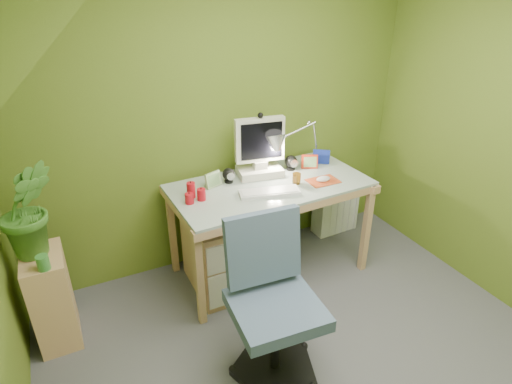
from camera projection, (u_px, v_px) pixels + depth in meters
name	position (u px, v px, depth m)	size (l,w,h in m)	color
wall_back	(222.00, 120.00, 3.28)	(3.20, 0.01, 2.40)	olive
slope_ceiling	(106.00, 100.00, 1.31)	(1.10, 3.20, 1.10)	white
desk	(269.00, 228.00, 3.39)	(1.48, 0.74, 0.79)	tan
monitor	(260.00, 140.00, 3.22)	(0.41, 0.24, 0.57)	silver
speaker_left	(229.00, 175.00, 3.21)	(0.09, 0.09, 0.11)	black
speaker_right	(291.00, 163.00, 3.41)	(0.10, 0.10, 0.12)	black
keyboard	(269.00, 192.00, 3.06)	(0.43, 0.14, 0.02)	white
mousepad	(323.00, 181.00, 3.24)	(0.23, 0.16, 0.01)	#B6421C
mouse	(323.00, 179.00, 3.24)	(0.12, 0.07, 0.04)	silver
amber_tumbler	(297.00, 178.00, 3.20)	(0.06, 0.06, 0.08)	#875413
candle_cluster	(193.00, 192.00, 2.96)	(0.15, 0.13, 0.11)	#B60F1A
photo_frame_red	(310.00, 162.00, 3.44)	(0.13, 0.02, 0.11)	#B52913
photo_frame_blue	(321.00, 157.00, 3.53)	(0.14, 0.02, 0.12)	navy
photo_frame_green	(213.00, 180.00, 3.14)	(0.13, 0.02, 0.11)	#96B47C
desk_lamp	(310.00, 132.00, 3.40)	(0.52, 0.22, 0.56)	#AAABAF
side_ledge	(52.00, 298.00, 2.76)	(0.24, 0.38, 0.66)	tan
potted_plant	(28.00, 209.00, 2.51)	(0.34, 0.27, 0.61)	#417C29
green_cup	(43.00, 263.00, 2.48)	(0.07, 0.07, 0.09)	#3E8738
task_chair	(276.00, 307.00, 2.43)	(0.56, 0.56, 1.02)	#43566E
radiator	(335.00, 210.00, 4.03)	(0.42, 0.17, 0.42)	white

